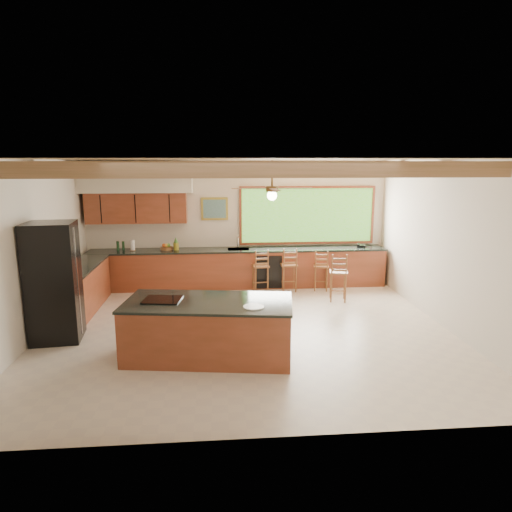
{
  "coord_description": "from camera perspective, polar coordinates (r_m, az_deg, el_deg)",
  "views": [
    {
      "loc": [
        -0.49,
        -7.7,
        2.98
      ],
      "look_at": [
        0.24,
        0.8,
        1.19
      ],
      "focal_mm": 32.0,
      "sensor_mm": 36.0,
      "label": 1
    }
  ],
  "objects": [
    {
      "name": "bar_stool_a",
      "position": [
        10.5,
        4.16,
        -1.23
      ],
      "size": [
        0.38,
        0.38,
        1.03
      ],
      "rotation": [
        0.0,
        0.0,
        0.02
      ],
      "color": "brown",
      "rests_on": "ground"
    },
    {
      "name": "bar_stool_b",
      "position": [
        10.42,
        0.58,
        -1.35
      ],
      "size": [
        0.4,
        0.4,
        1.01
      ],
      "rotation": [
        0.0,
        0.0,
        0.12
      ],
      "color": "brown",
      "rests_on": "ground"
    },
    {
      "name": "room_shell",
      "position": [
        8.4,
        -2.69,
        6.61
      ],
      "size": [
        7.27,
        6.54,
        3.02
      ],
      "color": "beige",
      "rests_on": "ground"
    },
    {
      "name": "bar_stool_d",
      "position": [
        9.88,
        10.36,
        -2.14
      ],
      "size": [
        0.45,
        0.45,
        1.05
      ],
      "rotation": [
        0.0,
        0.0,
        -0.21
      ],
      "color": "brown",
      "rests_on": "ground"
    },
    {
      "name": "ground",
      "position": [
        8.27,
        -1.17,
        -9.25
      ],
      "size": [
        7.2,
        7.2,
        0.0
      ],
      "primitive_type": "plane",
      "color": "beige",
      "rests_on": "ground"
    },
    {
      "name": "refrigerator",
      "position": [
        8.3,
        -23.96,
        -3.0
      ],
      "size": [
        0.85,
        0.83,
        2.0
      ],
      "rotation": [
        0.0,
        0.0,
        0.1
      ],
      "color": "black",
      "rests_on": "ground"
    },
    {
      "name": "bar_stool_c",
      "position": [
        10.66,
        8.2,
        -1.36
      ],
      "size": [
        0.4,
        0.4,
        0.95
      ],
      "rotation": [
        0.0,
        0.0,
        -0.18
      ],
      "color": "brown",
      "rests_on": "ground"
    },
    {
      "name": "island",
      "position": [
        7.14,
        -5.92,
        -9.01
      ],
      "size": [
        2.68,
        1.54,
        0.9
      ],
      "rotation": [
        0.0,
        0.0,
        -0.14
      ],
      "color": "brown",
      "rests_on": "ground"
    },
    {
      "name": "counter_run",
      "position": [
        10.53,
        -6.53,
        -2.04
      ],
      "size": [
        7.12,
        3.1,
        1.23
      ],
      "color": "brown",
      "rests_on": "ground"
    }
  ]
}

